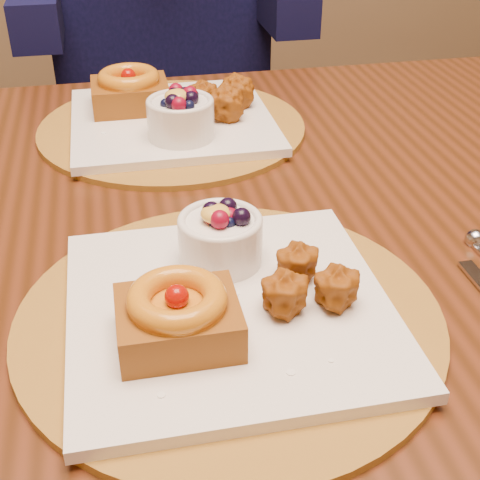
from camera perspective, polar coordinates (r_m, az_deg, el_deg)
name	(u,v)px	position (r m, az deg, el deg)	size (l,w,h in m)	color
dining_table	(197,258)	(0.82, -3.73, -1.50)	(1.60, 0.90, 0.76)	#371B0A
place_setting_near	(226,299)	(0.59, -1.19, -5.07)	(0.38, 0.38, 0.08)	brown
place_setting_far	(170,115)	(0.97, -6.00, 10.58)	(0.38, 0.38, 0.09)	brown
chair_far	(192,108)	(1.64, -4.09, 11.16)	(0.57, 0.57, 0.98)	black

